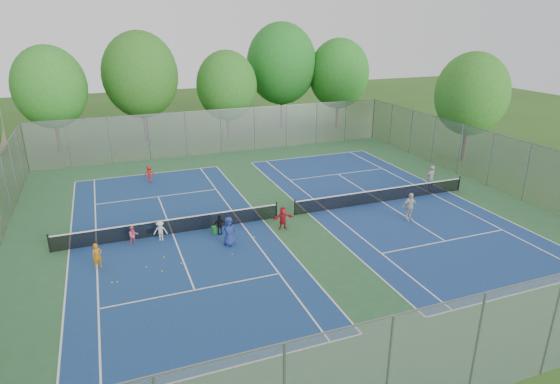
# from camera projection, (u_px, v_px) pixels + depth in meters

# --- Properties ---
(ground) EXTENTS (120.00, 120.00, 0.00)m
(ground) POSITION_uv_depth(u_px,v_px,m) (286.00, 217.00, 29.20)
(ground) COLOR #2A5219
(ground) RESTS_ON ground
(court_pad) EXTENTS (32.00, 32.00, 0.01)m
(court_pad) POSITION_uv_depth(u_px,v_px,m) (286.00, 217.00, 29.20)
(court_pad) COLOR #2B5B33
(court_pad) RESTS_ON ground
(court_left) EXTENTS (10.97, 23.77, 0.01)m
(court_left) POSITION_uv_depth(u_px,v_px,m) (173.00, 234.00, 26.85)
(court_left) COLOR navy
(court_left) RESTS_ON court_pad
(court_right) EXTENTS (10.97, 23.77, 0.01)m
(court_right) POSITION_uv_depth(u_px,v_px,m) (382.00, 202.00, 31.55)
(court_right) COLOR navy
(court_right) RESTS_ON court_pad
(net_left) EXTENTS (12.87, 0.10, 0.91)m
(net_left) POSITION_uv_depth(u_px,v_px,m) (172.00, 227.00, 26.69)
(net_left) COLOR black
(net_left) RESTS_ON ground
(net_right) EXTENTS (12.87, 0.10, 0.91)m
(net_right) POSITION_uv_depth(u_px,v_px,m) (382.00, 196.00, 31.40)
(net_right) COLOR black
(net_right) RESTS_ON ground
(fence_north) EXTENTS (32.00, 0.10, 4.00)m
(fence_north) POSITION_uv_depth(u_px,v_px,m) (221.00, 131.00, 42.52)
(fence_north) COLOR gray
(fence_north) RESTS_ON ground
(fence_south) EXTENTS (32.00, 0.10, 4.00)m
(fence_south) POSITION_uv_depth(u_px,v_px,m) (476.00, 348.00, 14.50)
(fence_south) COLOR gray
(fence_south) RESTS_ON ground
(fence_east) EXTENTS (0.10, 32.00, 4.00)m
(fence_east) POSITION_uv_depth(u_px,v_px,m) (491.00, 160.00, 33.88)
(fence_east) COLOR gray
(fence_east) RESTS_ON ground
(tree_nw) EXTENTS (6.40, 6.40, 9.58)m
(tree_nw) POSITION_uv_depth(u_px,v_px,m) (50.00, 87.00, 41.72)
(tree_nw) COLOR #443326
(tree_nw) RESTS_ON ground
(tree_nl) EXTENTS (7.20, 7.20, 10.69)m
(tree_nl) POSITION_uv_depth(u_px,v_px,m) (140.00, 75.00, 45.06)
(tree_nl) COLOR #443326
(tree_nl) RESTS_ON ground
(tree_nc) EXTENTS (6.00, 6.00, 8.85)m
(tree_nc) POSITION_uv_depth(u_px,v_px,m) (227.00, 86.00, 46.39)
(tree_nc) COLOR #443326
(tree_nc) RESTS_ON ground
(tree_nr) EXTENTS (7.60, 7.60, 11.42)m
(tree_nr) POSITION_uv_depth(u_px,v_px,m) (282.00, 64.00, 50.80)
(tree_nr) COLOR #443326
(tree_nr) RESTS_ON ground
(tree_ne) EXTENTS (6.60, 6.60, 9.77)m
(tree_ne) POSITION_uv_depth(u_px,v_px,m) (339.00, 74.00, 51.44)
(tree_ne) COLOR #443326
(tree_ne) RESTS_ON ground
(tree_side_e) EXTENTS (6.00, 6.00, 9.20)m
(tree_side_e) POSITION_uv_depth(u_px,v_px,m) (472.00, 94.00, 38.85)
(tree_side_e) COLOR #443326
(tree_side_e) RESTS_ON ground
(ball_crate) EXTENTS (0.46, 0.46, 0.30)m
(ball_crate) POSITION_uv_depth(u_px,v_px,m) (150.00, 230.00, 27.03)
(ball_crate) COLOR #1747B0
(ball_crate) RESTS_ON ground
(ball_hopper) EXTENTS (0.31, 0.31, 0.47)m
(ball_hopper) POSITION_uv_depth(u_px,v_px,m) (214.00, 230.00, 26.77)
(ball_hopper) COLOR #278F2A
(ball_hopper) RESTS_ON ground
(student_a) EXTENTS (0.58, 0.49, 1.34)m
(student_a) POSITION_uv_depth(u_px,v_px,m) (97.00, 256.00, 22.93)
(student_a) COLOR #C37012
(student_a) RESTS_ON ground
(student_b) EXTENTS (0.61, 0.52, 1.10)m
(student_b) POSITION_uv_depth(u_px,v_px,m) (133.00, 235.00, 25.41)
(student_b) COLOR #E2587D
(student_b) RESTS_ON ground
(student_c) EXTENTS (0.83, 0.60, 1.17)m
(student_c) POSITION_uv_depth(u_px,v_px,m) (160.00, 231.00, 25.88)
(student_c) COLOR silver
(student_c) RESTS_ON ground
(student_d) EXTENTS (0.74, 0.41, 1.20)m
(student_d) POSITION_uv_depth(u_px,v_px,m) (220.00, 225.00, 26.60)
(student_d) COLOR black
(student_d) RESTS_ON ground
(student_e) EXTENTS (0.86, 0.60, 1.66)m
(student_e) POSITION_uv_depth(u_px,v_px,m) (229.00, 232.00, 25.21)
(student_e) COLOR navy
(student_e) RESTS_ON ground
(student_f) EXTENTS (1.28, 0.42, 1.37)m
(student_f) POSITION_uv_depth(u_px,v_px,m) (283.00, 218.00, 27.27)
(student_f) COLOR #B51925
(student_f) RESTS_ON ground
(child_far_baseline) EXTENTS (0.91, 0.62, 1.29)m
(child_far_baseline) POSITION_uv_depth(u_px,v_px,m) (149.00, 174.00, 35.22)
(child_far_baseline) COLOR maroon
(child_far_baseline) RESTS_ON ground
(instructor) EXTENTS (0.72, 0.52, 1.85)m
(instructor) POSITION_uv_depth(u_px,v_px,m) (431.00, 178.00, 33.44)
(instructor) COLOR gray
(instructor) RESTS_ON ground
(teen_court_b) EXTENTS (1.05, 0.44, 1.78)m
(teen_court_b) POSITION_uv_depth(u_px,v_px,m) (410.00, 207.00, 28.38)
(teen_court_b) COLOR beige
(teen_court_b) RESTS_ON ground
(tennis_ball_0) EXTENTS (0.07, 0.07, 0.07)m
(tennis_ball_0) POSITION_uv_depth(u_px,v_px,m) (181.00, 264.00, 23.51)
(tennis_ball_0) COLOR #C4D331
(tennis_ball_0) RESTS_ON ground
(tennis_ball_1) EXTENTS (0.07, 0.07, 0.07)m
(tennis_ball_1) POSITION_uv_depth(u_px,v_px,m) (100.00, 261.00, 23.77)
(tennis_ball_1) COLOR #ACC62E
(tennis_ball_1) RESTS_ON ground
(tennis_ball_2) EXTENTS (0.07, 0.07, 0.07)m
(tennis_ball_2) POSITION_uv_depth(u_px,v_px,m) (146.00, 267.00, 23.16)
(tennis_ball_2) COLOR #D9EB36
(tennis_ball_2) RESTS_ON ground
(tennis_ball_3) EXTENTS (0.07, 0.07, 0.07)m
(tennis_ball_3) POSITION_uv_depth(u_px,v_px,m) (254.00, 238.00, 26.33)
(tennis_ball_3) COLOR #C1E735
(tennis_ball_3) RESTS_ON ground
(tennis_ball_4) EXTENTS (0.07, 0.07, 0.07)m
(tennis_ball_4) POSITION_uv_depth(u_px,v_px,m) (164.00, 258.00, 24.11)
(tennis_ball_4) COLOR yellow
(tennis_ball_4) RESTS_ON ground
(tennis_ball_5) EXTENTS (0.07, 0.07, 0.07)m
(tennis_ball_5) POSITION_uv_depth(u_px,v_px,m) (232.00, 255.00, 24.43)
(tennis_ball_5) COLOR #B7C72E
(tennis_ball_5) RESTS_ON ground
(tennis_ball_6) EXTENTS (0.07, 0.07, 0.07)m
(tennis_ball_6) POSITION_uv_depth(u_px,v_px,m) (233.00, 283.00, 21.78)
(tennis_ball_6) COLOR #BBD631
(tennis_ball_6) RESTS_ON ground
(tennis_ball_7) EXTENTS (0.07, 0.07, 0.07)m
(tennis_ball_7) POSITION_uv_depth(u_px,v_px,m) (159.00, 297.00, 20.67)
(tennis_ball_7) COLOR #CADA32
(tennis_ball_7) RESTS_ON ground
(tennis_ball_8) EXTENTS (0.07, 0.07, 0.07)m
(tennis_ball_8) POSITION_uv_depth(u_px,v_px,m) (117.00, 282.00, 21.85)
(tennis_ball_8) COLOR #C4D231
(tennis_ball_8) RESTS_ON ground
(tennis_ball_9) EXTENTS (0.07, 0.07, 0.07)m
(tennis_ball_9) POSITION_uv_depth(u_px,v_px,m) (112.00, 283.00, 21.80)
(tennis_ball_9) COLOR #CDDD33
(tennis_ball_9) RESTS_ON ground
(tennis_ball_10) EXTENTS (0.07, 0.07, 0.07)m
(tennis_ball_10) POSITION_uv_depth(u_px,v_px,m) (162.00, 271.00, 22.79)
(tennis_ball_10) COLOR gold
(tennis_ball_10) RESTS_ON ground
(tennis_ball_11) EXTENTS (0.07, 0.07, 0.07)m
(tennis_ball_11) POSITION_uv_depth(u_px,v_px,m) (236.00, 236.00, 26.47)
(tennis_ball_11) COLOR #B0CA2F
(tennis_ball_11) RESTS_ON ground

